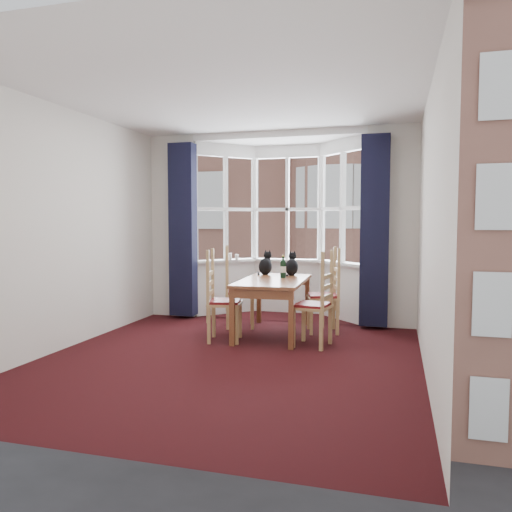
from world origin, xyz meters
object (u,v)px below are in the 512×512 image
at_px(chair_left_near, 218,303).
at_px(cat_left, 266,265).
at_px(chair_right_far, 330,297).
at_px(cat_right, 292,266).
at_px(candle_short, 237,257).
at_px(wine_bottle, 283,268).
at_px(chair_left_far, 233,293).
at_px(candle_tall, 230,256).
at_px(dining_table, 273,285).
at_px(chair_right_near, 320,307).

distance_m(chair_left_near, cat_left, 1.18).
relative_size(chair_left_near, chair_right_far, 1.00).
relative_size(chair_right_far, cat_right, 2.62).
xyz_separation_m(chair_right_far, candle_short, (-1.61, 0.94, 0.44)).
relative_size(chair_right_far, wine_bottle, 3.01).
bearing_deg(chair_left_near, candle_short, 100.46).
distance_m(cat_right, wine_bottle, 0.35).
xyz_separation_m(chair_left_far, candle_tall, (-0.37, 0.94, 0.45)).
bearing_deg(cat_right, candle_tall, 148.62).
xyz_separation_m(wine_bottle, candle_tall, (-1.11, 1.05, 0.06)).
distance_m(chair_left_far, candle_tall, 1.11).
height_order(dining_table, candle_short, candle_short).
xyz_separation_m(candle_tall, candle_short, (0.11, 0.03, -0.01)).
distance_m(dining_table, chair_right_far, 0.79).
bearing_deg(candle_short, chair_left_far, -74.71).
relative_size(dining_table, chair_right_near, 1.68).
bearing_deg(chair_left_far, cat_right, 16.91).
xyz_separation_m(chair_left_near, chair_right_far, (1.28, 0.86, 0.00)).
relative_size(chair_left_far, wine_bottle, 3.01).
distance_m(chair_right_far, candle_short, 1.91).
bearing_deg(cat_left, chair_left_far, -149.73).
relative_size(chair_left_far, candle_tall, 8.71).
distance_m(chair_right_far, wine_bottle, 0.74).
xyz_separation_m(chair_right_far, cat_left, (-0.94, 0.20, 0.39)).
height_order(cat_left, wine_bottle, cat_left).
bearing_deg(cat_left, wine_bottle, -46.32).
xyz_separation_m(cat_right, candle_short, (-1.05, 0.73, 0.05)).
height_order(dining_table, wine_bottle, wine_bottle).
height_order(chair_left_far, cat_left, cat_left).
distance_m(dining_table, cat_right, 0.60).
xyz_separation_m(chair_right_near, cat_left, (-0.93, 1.02, 0.39)).
bearing_deg(candle_short, cat_right, -34.99).
relative_size(dining_table, candle_short, 18.07).
bearing_deg(candle_tall, wine_bottle, -43.56).
height_order(dining_table, chair_left_far, chair_left_far).
bearing_deg(chair_left_near, chair_right_far, 34.02).
bearing_deg(cat_left, candle_tall, 137.71).
height_order(chair_right_near, cat_right, cat_right).
relative_size(wine_bottle, candle_short, 3.57).
bearing_deg(cat_left, chair_right_far, -12.09).
bearing_deg(chair_left_far, cat_left, 30.27).
height_order(chair_left_near, cat_right, cat_right).
bearing_deg(cat_left, chair_left_near, -107.64).
height_order(chair_left_near, chair_right_near, same).
bearing_deg(cat_right, chair_left_far, -163.09).
xyz_separation_m(chair_left_near, cat_right, (0.72, 1.07, 0.39)).
distance_m(chair_left_near, chair_left_far, 0.83).
xyz_separation_m(chair_right_near, cat_right, (-0.55, 1.02, 0.39)).
height_order(chair_right_near, wine_bottle, wine_bottle).
xyz_separation_m(chair_left_near, chair_right_near, (1.26, 0.05, 0.00)).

